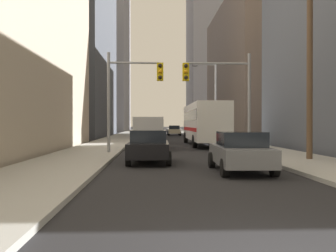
{
  "coord_description": "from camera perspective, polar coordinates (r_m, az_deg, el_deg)",
  "views": [
    {
      "loc": [
        -1.65,
        -4.51,
        1.83
      ],
      "look_at": [
        0.0,
        32.87,
        1.57
      ],
      "focal_mm": 39.7,
      "sensor_mm": 36.0,
      "label": 1
    }
  ],
  "objects": [
    {
      "name": "sidewalk_right",
      "position": [
        55.0,
        4.9,
        -1.43
      ],
      "size": [
        3.78,
        160.0,
        0.15
      ],
      "primitive_type": "cube",
      "color": "#9E9E99",
      "rests_on": "ground"
    },
    {
      "name": "traffic_signal_near_right",
      "position": [
        22.37,
        8.02,
        6.1
      ],
      "size": [
        4.08,
        0.44,
        6.0
      ],
      "color": "gray",
      "rests_on": "ground"
    },
    {
      "name": "sedan_navy",
      "position": [
        45.8,
        -2.88,
        -0.93
      ],
      "size": [
        1.95,
        4.24,
        1.52
      ],
      "color": "#141E4C",
      "rests_on": "ground"
    },
    {
      "name": "building_right_mid_block",
      "position": [
        56.03,
        17.08,
        8.1
      ],
      "size": [
        17.51,
        26.68,
        18.72
      ],
      "primitive_type": "cube",
      "color": "#66564C",
      "rests_on": "ground"
    },
    {
      "name": "building_right_far_highrise",
      "position": [
        100.43,
        7.46,
        14.71
      ],
      "size": [
        14.2,
        18.71,
        53.32
      ],
      "primitive_type": "cube",
      "color": "#93939E",
      "rests_on": "ground"
    },
    {
      "name": "sedan_red",
      "position": [
        33.71,
        -2.52,
        -1.41
      ],
      "size": [
        1.95,
        4.21,
        1.52
      ],
      "color": "maroon",
      "rests_on": "ground"
    },
    {
      "name": "sedan_beige",
      "position": [
        56.81,
        0.94,
        -0.67
      ],
      "size": [
        1.95,
        4.25,
        1.52
      ],
      "color": "#C6B793",
      "rests_on": "ground"
    },
    {
      "name": "building_left_mid_office",
      "position": [
        58.02,
        -17.5,
        13.18
      ],
      "size": [
        16.48,
        25.42,
        29.37
      ],
      "primitive_type": "cube",
      "color": "#4C515B",
      "rests_on": "ground"
    },
    {
      "name": "building_left_far_tower",
      "position": [
        96.48,
        -12.16,
        13.06
      ],
      "size": [
        19.42,
        24.71,
        46.0
      ],
      "primitive_type": "cube",
      "color": "#93939E",
      "rests_on": "ground"
    },
    {
      "name": "utility_pole_right",
      "position": [
        19.13,
        20.92,
        10.48
      ],
      "size": [
        2.2,
        0.28,
        9.83
      ],
      "color": "brown",
      "rests_on": "ground"
    },
    {
      "name": "sidewalk_left",
      "position": [
        54.67,
        -6.52,
        -1.45
      ],
      "size": [
        3.78,
        160.0,
        0.15
      ],
      "primitive_type": "cube",
      "color": "#9E9E99",
      "rests_on": "ground"
    },
    {
      "name": "city_bus",
      "position": [
        31.0,
        5.58,
        0.58
      ],
      "size": [
        2.67,
        11.52,
        3.4
      ],
      "color": "silver",
      "rests_on": "ground"
    },
    {
      "name": "traffic_signal_near_left",
      "position": [
        22.02,
        -5.51,
        6.1
      ],
      "size": [
        3.3,
        0.44,
        6.0
      ],
      "color": "gray",
      "rests_on": "ground"
    },
    {
      "name": "sedan_grey",
      "position": [
        14.24,
        11.06,
        -3.88
      ],
      "size": [
        1.95,
        4.25,
        1.52
      ],
      "color": "slate",
      "rests_on": "ground"
    },
    {
      "name": "street_lamp_right",
      "position": [
        34.87,
        6.7,
        4.82
      ],
      "size": [
        2.25,
        0.32,
        7.5
      ],
      "color": "gray",
      "rests_on": "ground"
    },
    {
      "name": "cargo_van_silver",
      "position": [
        26.56,
        -3.02,
        -0.78
      ],
      "size": [
        2.16,
        5.22,
        2.26
      ],
      "color": "#B7BABF",
      "rests_on": "ground"
    },
    {
      "name": "sedan_black",
      "position": [
        17.22,
        -2.98,
        -3.13
      ],
      "size": [
        1.95,
        4.24,
        1.52
      ],
      "color": "black",
      "rests_on": "ground"
    }
  ]
}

